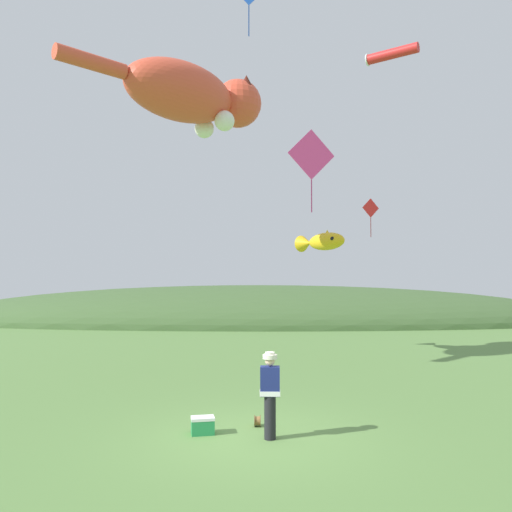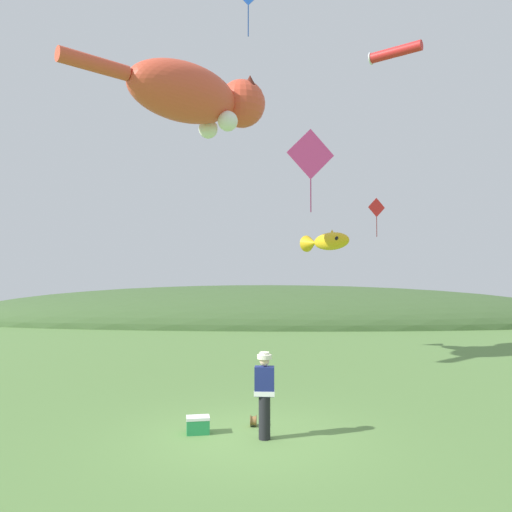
{
  "view_description": "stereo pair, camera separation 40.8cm",
  "coord_description": "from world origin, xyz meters",
  "px_view_note": "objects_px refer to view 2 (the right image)",
  "views": [
    {
      "loc": [
        0.09,
        -10.41,
        3.31
      ],
      "look_at": [
        0.0,
        4.0,
        3.94
      ],
      "focal_mm": 35.0,
      "sensor_mm": 36.0,
      "label": 1
    },
    {
      "loc": [
        0.5,
        -10.41,
        3.31
      ],
      "look_at": [
        0.0,
        4.0,
        3.94
      ],
      "focal_mm": 35.0,
      "sensor_mm": 36.0,
      "label": 2
    }
  ],
  "objects_px": {
    "kite_diamond_red": "(377,208)",
    "kite_diamond_pink": "(311,155)",
    "festival_attendant": "(264,392)",
    "kite_spool": "(253,421)",
    "picnic_cooler": "(198,425)",
    "kite_tube_streamer": "(394,52)",
    "kite_giant_cat": "(197,97)",
    "kite_fish_windsock": "(327,242)"
  },
  "relations": [
    {
      "from": "kite_diamond_red",
      "to": "kite_diamond_pink",
      "type": "xyz_separation_m",
      "value": [
        -3.68,
        -9.21,
        0.2
      ]
    },
    {
      "from": "festival_attendant",
      "to": "kite_spool",
      "type": "relative_size",
      "value": 7.06
    },
    {
      "from": "picnic_cooler",
      "to": "kite_tube_streamer",
      "type": "xyz_separation_m",
      "value": [
        5.85,
        6.54,
        11.01
      ]
    },
    {
      "from": "picnic_cooler",
      "to": "kite_diamond_red",
      "type": "relative_size",
      "value": 0.3
    },
    {
      "from": "kite_spool",
      "to": "kite_giant_cat",
      "type": "height_order",
      "value": "kite_giant_cat"
    },
    {
      "from": "festival_attendant",
      "to": "kite_spool",
      "type": "height_order",
      "value": "festival_attendant"
    },
    {
      "from": "kite_giant_cat",
      "to": "kite_diamond_red",
      "type": "distance_m",
      "value": 9.45
    },
    {
      "from": "kite_tube_streamer",
      "to": "kite_fish_windsock",
      "type": "bearing_deg",
      "value": 113.77
    },
    {
      "from": "kite_tube_streamer",
      "to": "kite_diamond_pink",
      "type": "relative_size",
      "value": 0.76
    },
    {
      "from": "kite_fish_windsock",
      "to": "kite_diamond_red",
      "type": "height_order",
      "value": "kite_diamond_red"
    },
    {
      "from": "kite_spool",
      "to": "kite_diamond_red",
      "type": "bearing_deg",
      "value": 65.86
    },
    {
      "from": "festival_attendant",
      "to": "kite_diamond_red",
      "type": "relative_size",
      "value": 0.99
    },
    {
      "from": "kite_fish_windsock",
      "to": "kite_diamond_red",
      "type": "distance_m",
      "value": 3.09
    },
    {
      "from": "kite_spool",
      "to": "kite_diamond_pink",
      "type": "relative_size",
      "value": 0.11
    },
    {
      "from": "picnic_cooler",
      "to": "kite_diamond_pink",
      "type": "relative_size",
      "value": 0.24
    },
    {
      "from": "kite_spool",
      "to": "picnic_cooler",
      "type": "height_order",
      "value": "picnic_cooler"
    },
    {
      "from": "kite_fish_windsock",
      "to": "kite_tube_streamer",
      "type": "distance_m",
      "value": 7.93
    },
    {
      "from": "kite_diamond_pink",
      "to": "festival_attendant",
      "type": "bearing_deg",
      "value": -111.0
    },
    {
      "from": "picnic_cooler",
      "to": "kite_fish_windsock",
      "type": "bearing_deg",
      "value": 70.29
    },
    {
      "from": "kite_diamond_red",
      "to": "festival_attendant",
      "type": "bearing_deg",
      "value": -111.59
    },
    {
      "from": "kite_giant_cat",
      "to": "kite_fish_windsock",
      "type": "distance_m",
      "value": 8.05
    },
    {
      "from": "kite_diamond_pink",
      "to": "picnic_cooler",
      "type": "bearing_deg",
      "value": -132.88
    },
    {
      "from": "festival_attendant",
      "to": "kite_tube_streamer",
      "type": "bearing_deg",
      "value": 57.15
    },
    {
      "from": "kite_spool",
      "to": "kite_tube_streamer",
      "type": "distance_m",
      "value": 13.43
    },
    {
      "from": "festival_attendant",
      "to": "kite_spool",
      "type": "distance_m",
      "value": 1.23
    },
    {
      "from": "kite_tube_streamer",
      "to": "festival_attendant",
      "type": "bearing_deg",
      "value": -122.85
    },
    {
      "from": "kite_fish_windsock",
      "to": "kite_spool",
      "type": "bearing_deg",
      "value": -104.86
    },
    {
      "from": "kite_spool",
      "to": "kite_diamond_red",
      "type": "distance_m",
      "value": 14.12
    },
    {
      "from": "kite_diamond_red",
      "to": "kite_diamond_pink",
      "type": "distance_m",
      "value": 9.92
    },
    {
      "from": "picnic_cooler",
      "to": "kite_tube_streamer",
      "type": "distance_m",
      "value": 14.08
    },
    {
      "from": "picnic_cooler",
      "to": "kite_giant_cat",
      "type": "xyz_separation_m",
      "value": [
        -1.27,
        7.77,
        9.98
      ]
    },
    {
      "from": "festival_attendant",
      "to": "kite_fish_windsock",
      "type": "bearing_deg",
      "value": 77.5
    },
    {
      "from": "kite_giant_cat",
      "to": "kite_diamond_red",
      "type": "height_order",
      "value": "kite_giant_cat"
    },
    {
      "from": "kite_spool",
      "to": "kite_tube_streamer",
      "type": "bearing_deg",
      "value": 51.96
    },
    {
      "from": "picnic_cooler",
      "to": "kite_giant_cat",
      "type": "bearing_deg",
      "value": 99.26
    },
    {
      "from": "festival_attendant",
      "to": "kite_giant_cat",
      "type": "relative_size",
      "value": 0.27
    },
    {
      "from": "kite_spool",
      "to": "kite_diamond_red",
      "type": "relative_size",
      "value": 0.14
    },
    {
      "from": "festival_attendant",
      "to": "kite_diamond_pink",
      "type": "bearing_deg",
      "value": 69.0
    },
    {
      "from": "picnic_cooler",
      "to": "kite_diamond_red",
      "type": "distance_m",
      "value": 14.99
    },
    {
      "from": "picnic_cooler",
      "to": "kite_tube_streamer",
      "type": "bearing_deg",
      "value": 48.19
    },
    {
      "from": "festival_attendant",
      "to": "kite_fish_windsock",
      "type": "xyz_separation_m",
      "value": [
        2.5,
        11.26,
        3.93
      ]
    },
    {
      "from": "picnic_cooler",
      "to": "kite_fish_windsock",
      "type": "relative_size",
      "value": 0.19
    }
  ]
}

